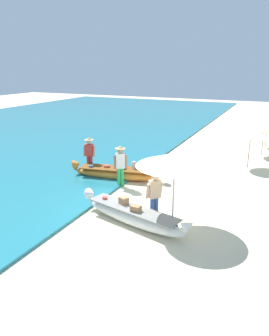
{
  "coord_description": "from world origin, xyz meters",
  "views": [
    {
      "loc": [
        4.18,
        -8.99,
        4.78
      ],
      "look_at": [
        -0.92,
        2.04,
        0.9
      ],
      "focal_mm": 34.12,
      "sensor_mm": 36.0,
      "label": 1
    }
  ],
  "objects_px": {
    "boat_white_foreground": "(132,215)",
    "person_vendor_assistant": "(89,152)",
    "person_vendor_hatted": "(120,163)",
    "patio_umbrella_large": "(175,160)",
    "boat_orange_midground": "(117,173)",
    "person_tourist_customer": "(154,194)"
  },
  "relations": [
    {
      "from": "boat_white_foreground",
      "to": "person_tourist_customer",
      "type": "distance_m",
      "value": 0.96
    },
    {
      "from": "person_vendor_hatted",
      "to": "person_vendor_assistant",
      "type": "xyz_separation_m",
      "value": [
        -2.13,
        1.0,
        -0.03
      ]
    },
    {
      "from": "boat_white_foreground",
      "to": "patio_umbrella_large",
      "type": "height_order",
      "value": "patio_umbrella_large"
    },
    {
      "from": "boat_white_foreground",
      "to": "person_vendor_hatted",
      "type": "bearing_deg",
      "value": 123.57
    },
    {
      "from": "boat_orange_midground",
      "to": "person_vendor_assistant",
      "type": "distance_m",
      "value": 1.74
    },
    {
      "from": "person_vendor_hatted",
      "to": "patio_umbrella_large",
      "type": "bearing_deg",
      "value": -38.71
    },
    {
      "from": "boat_orange_midground",
      "to": "patio_umbrella_large",
      "type": "height_order",
      "value": "patio_umbrella_large"
    },
    {
      "from": "boat_orange_midground",
      "to": "person_vendor_assistant",
      "type": "xyz_separation_m",
      "value": [
        -1.58,
        0.26,
        0.69
      ]
    },
    {
      "from": "person_vendor_hatted",
      "to": "patio_umbrella_large",
      "type": "relative_size",
      "value": 0.73
    },
    {
      "from": "patio_umbrella_large",
      "to": "boat_orange_midground",
      "type": "bearing_deg",
      "value": 138.57
    },
    {
      "from": "person_vendor_hatted",
      "to": "patio_umbrella_large",
      "type": "distance_m",
      "value": 4.1
    },
    {
      "from": "boat_orange_midground",
      "to": "person_tourist_customer",
      "type": "bearing_deg",
      "value": -45.62
    },
    {
      "from": "boat_orange_midground",
      "to": "boat_white_foreground",
      "type": "bearing_deg",
      "value": -55.7
    },
    {
      "from": "person_vendor_hatted",
      "to": "person_tourist_customer",
      "type": "distance_m",
      "value": 3.28
    },
    {
      "from": "boat_orange_midground",
      "to": "person_vendor_hatted",
      "type": "relative_size",
      "value": 2.4
    },
    {
      "from": "boat_white_foreground",
      "to": "person_vendor_hatted",
      "type": "xyz_separation_m",
      "value": [
        -1.86,
        2.8,
        0.71
      ]
    },
    {
      "from": "boat_white_foreground",
      "to": "person_tourist_customer",
      "type": "bearing_deg",
      "value": 45.86
    },
    {
      "from": "person_vendor_hatted",
      "to": "patio_umbrella_large",
      "type": "height_order",
      "value": "patio_umbrella_large"
    },
    {
      "from": "boat_white_foreground",
      "to": "person_vendor_assistant",
      "type": "xyz_separation_m",
      "value": [
        -3.99,
        3.8,
        0.69
      ]
    },
    {
      "from": "boat_white_foreground",
      "to": "boat_orange_midground",
      "type": "height_order",
      "value": "boat_orange_midground"
    },
    {
      "from": "boat_white_foreground",
      "to": "person_vendor_assistant",
      "type": "relative_size",
      "value": 2.41
    },
    {
      "from": "boat_orange_midground",
      "to": "person_vendor_hatted",
      "type": "xyz_separation_m",
      "value": [
        0.56,
        -0.74,
        0.72
      ]
    }
  ]
}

